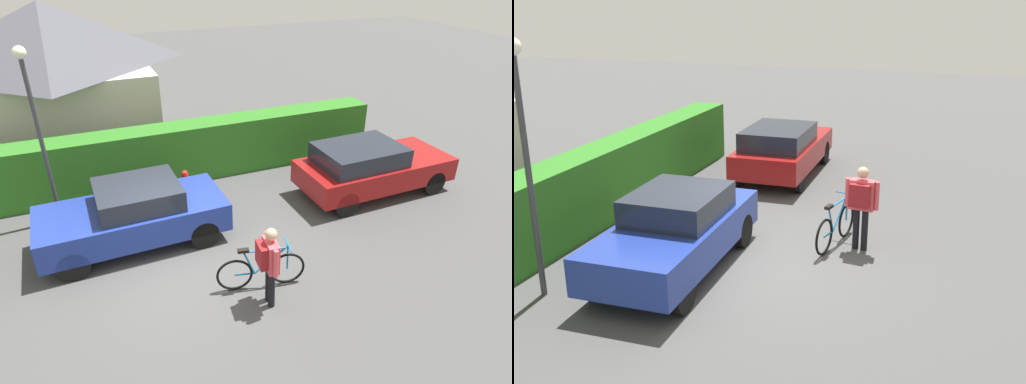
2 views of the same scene
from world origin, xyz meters
TOP-DOWN VIEW (x-y plane):
  - ground_plane at (0.00, 0.00)m, footprint 60.00×60.00m
  - hedge_row at (0.00, 4.10)m, footprint 14.19×0.90m
  - house_distant at (-2.02, 8.61)m, footprint 6.32×5.66m
  - parked_car_near at (-0.72, 1.26)m, footprint 4.16×1.86m
  - parked_car_far at (5.62, 1.25)m, footprint 4.25×1.93m
  - bicycle at (1.31, -1.25)m, footprint 1.77×0.55m
  - person_rider at (1.24, -1.75)m, footprint 0.39×0.68m
  - street_lamp at (-2.36, 2.95)m, footprint 0.28×0.28m
  - fire_hydrant at (0.86, 2.90)m, footprint 0.20×0.20m

SIDE VIEW (x-z plane):
  - ground_plane at x=0.00m, z-range 0.00..0.00m
  - bicycle at x=1.31m, z-range -0.08..0.89m
  - fire_hydrant at x=0.86m, z-range 0.01..0.82m
  - parked_car_near at x=-0.72m, z-range 0.03..1.51m
  - parked_car_far at x=5.62m, z-range 0.05..1.51m
  - hedge_row at x=0.00m, z-range 0.00..1.63m
  - person_rider at x=1.24m, z-range 0.19..1.89m
  - house_distant at x=-2.02m, z-range 0.06..4.65m
  - street_lamp at x=-2.36m, z-range 0.62..4.88m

